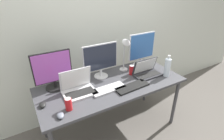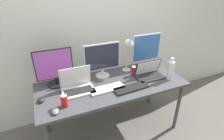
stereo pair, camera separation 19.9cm
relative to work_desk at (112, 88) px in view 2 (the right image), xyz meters
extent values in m
plane|color=#5B5651|center=(0.00, 0.00, -0.68)|extent=(16.00, 16.00, 0.00)
cube|color=silver|center=(0.00, 0.59, 0.62)|extent=(7.00, 0.08, 2.60)
cylinder|color=#424247|center=(0.81, -0.31, -0.32)|extent=(0.04, 0.04, 0.71)
cylinder|color=#424247|center=(-0.81, 0.31, -0.32)|extent=(0.04, 0.04, 0.71)
cylinder|color=#424247|center=(0.81, 0.31, -0.32)|extent=(0.04, 0.04, 0.71)
cube|color=#3D3D42|center=(0.00, 0.00, 0.05)|extent=(1.73, 0.74, 0.03)
cylinder|color=black|center=(-0.60, 0.25, 0.07)|extent=(0.22, 0.22, 0.01)
cylinder|color=black|center=(-0.60, 0.25, 0.11)|extent=(0.03, 0.03, 0.07)
cube|color=black|center=(-0.60, 0.25, 0.32)|extent=(0.42, 0.02, 0.35)
cube|color=#A54CB2|center=(-0.60, 0.23, 0.32)|extent=(0.39, 0.01, 0.33)
cylinder|color=silver|center=(-0.04, 0.22, 0.07)|extent=(0.18, 0.18, 0.01)
cylinder|color=silver|center=(-0.04, 0.22, 0.12)|extent=(0.03, 0.03, 0.09)
cube|color=silver|center=(-0.04, 0.22, 0.33)|extent=(0.45, 0.02, 0.33)
cube|color=#232838|center=(-0.04, 0.21, 0.33)|extent=(0.43, 0.01, 0.31)
cylinder|color=silver|center=(0.61, 0.24, 0.07)|extent=(0.21, 0.21, 0.01)
cylinder|color=silver|center=(0.61, 0.24, 0.12)|extent=(0.03, 0.03, 0.09)
cube|color=silver|center=(0.61, 0.24, 0.35)|extent=(0.41, 0.02, 0.36)
cube|color=#3366B2|center=(0.61, 0.22, 0.35)|extent=(0.39, 0.01, 0.34)
cube|color=silver|center=(-0.41, -0.01, 0.07)|extent=(0.35, 0.24, 0.02)
cube|color=black|center=(-0.41, -0.03, 0.08)|extent=(0.31, 0.13, 0.00)
cube|color=silver|center=(-0.41, 0.09, 0.20)|extent=(0.35, 0.05, 0.24)
cube|color=white|center=(-0.41, 0.08, 0.20)|extent=(0.31, 0.04, 0.22)
cube|color=#2D2D33|center=(0.49, -0.06, 0.07)|extent=(0.36, 0.20, 0.02)
cube|color=black|center=(0.49, -0.08, 0.08)|extent=(0.31, 0.11, 0.00)
cube|color=#2D2D33|center=(0.49, 0.01, 0.18)|extent=(0.36, 0.06, 0.20)
cube|color=white|center=(0.49, 0.00, 0.18)|extent=(0.32, 0.05, 0.17)
cube|color=black|center=(0.16, -0.19, 0.07)|extent=(0.42, 0.16, 0.02)
cube|color=#B2B2B7|center=(-0.10, -0.10, 0.07)|extent=(0.40, 0.16, 0.02)
ellipsoid|color=black|center=(-0.79, -0.03, 0.08)|extent=(0.08, 0.10, 0.04)
ellipsoid|color=slate|center=(-0.68, -0.27, 0.08)|extent=(0.08, 0.11, 0.04)
cylinder|color=silver|center=(0.70, -0.18, 0.18)|extent=(0.08, 0.08, 0.23)
cone|color=silver|center=(0.70, -0.18, 0.31)|extent=(0.07, 0.07, 0.03)
cylinder|color=white|center=(0.70, -0.18, 0.33)|extent=(0.03, 0.03, 0.02)
cylinder|color=red|center=(0.33, 0.07, 0.12)|extent=(0.07, 0.07, 0.12)
cylinder|color=silver|center=(0.33, 0.07, 0.19)|extent=(0.06, 0.06, 0.00)
cylinder|color=red|center=(-0.59, -0.20, 0.12)|extent=(0.07, 0.07, 0.12)
cylinder|color=silver|center=(-0.59, -0.20, 0.19)|extent=(0.06, 0.06, 0.00)
cylinder|color=#B7B7BC|center=(0.32, 0.23, 0.07)|extent=(0.11, 0.11, 0.01)
cylinder|color=#B7B7BC|center=(0.32, 0.23, 0.27)|extent=(0.02, 0.02, 0.38)
cone|color=#B7B7BC|center=(0.32, 0.17, 0.49)|extent=(0.11, 0.12, 0.11)
camera|label=1|loc=(-0.88, -1.54, 1.15)|focal=28.00mm
camera|label=2|loc=(-0.70, -1.63, 1.15)|focal=28.00mm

